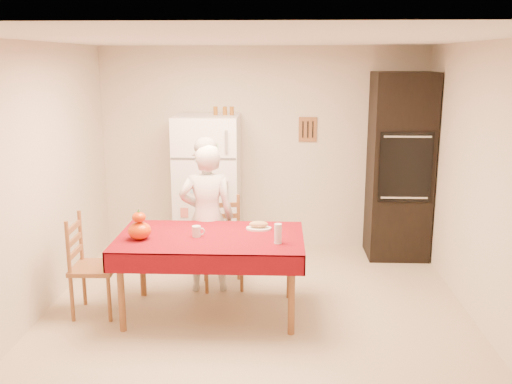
# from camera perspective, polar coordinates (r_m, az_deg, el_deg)

# --- Properties ---
(floor) EXTENTS (4.50, 4.50, 0.00)m
(floor) POSITION_cam_1_polar(r_m,az_deg,el_deg) (5.31, -0.06, -12.99)
(floor) COLOR beige
(floor) RESTS_ON ground
(room_shell) EXTENTS (4.02, 4.52, 2.51)m
(room_shell) POSITION_cam_1_polar(r_m,az_deg,el_deg) (4.82, -0.05, 4.59)
(room_shell) COLOR beige
(room_shell) RESTS_ON ground
(refrigerator) EXTENTS (0.75, 0.74, 1.70)m
(refrigerator) POSITION_cam_1_polar(r_m,az_deg,el_deg) (6.86, -4.84, 0.56)
(refrigerator) COLOR white
(refrigerator) RESTS_ON floor
(oven_cabinet) EXTENTS (0.70, 0.62, 2.20)m
(oven_cabinet) POSITION_cam_1_polar(r_m,az_deg,el_deg) (6.95, 14.18, 2.48)
(oven_cabinet) COLOR black
(oven_cabinet) RESTS_ON floor
(dining_table) EXTENTS (1.70, 1.00, 0.76)m
(dining_table) POSITION_cam_1_polar(r_m,az_deg,el_deg) (5.27, -4.57, -5.12)
(dining_table) COLOR brown
(dining_table) RESTS_ON floor
(chair_far) EXTENTS (0.48, 0.46, 0.95)m
(chair_far) POSITION_cam_1_polar(r_m,az_deg,el_deg) (6.00, -3.39, -4.64)
(chair_far) COLOR brown
(chair_far) RESTS_ON floor
(chair_left) EXTENTS (0.41, 0.43, 0.95)m
(chair_left) POSITION_cam_1_polar(r_m,az_deg,el_deg) (5.55, -16.51, -6.71)
(chair_left) COLOR brown
(chair_left) RESTS_ON floor
(seated_woman) EXTENTS (0.60, 0.43, 1.54)m
(seated_woman) POSITION_cam_1_polar(r_m,az_deg,el_deg) (5.80, -4.93, -2.62)
(seated_woman) COLOR silver
(seated_woman) RESTS_ON floor
(coffee_mug) EXTENTS (0.08, 0.08, 0.10)m
(coffee_mug) POSITION_cam_1_polar(r_m,az_deg,el_deg) (5.22, -5.98, -3.94)
(coffee_mug) COLOR silver
(coffee_mug) RESTS_ON dining_table
(pumpkin_lower) EXTENTS (0.21, 0.21, 0.16)m
(pumpkin_lower) POSITION_cam_1_polar(r_m,az_deg,el_deg) (5.22, -11.57, -3.81)
(pumpkin_lower) COLOR #E63D05
(pumpkin_lower) RESTS_ON dining_table
(pumpkin_upper) EXTENTS (0.12, 0.12, 0.09)m
(pumpkin_upper) POSITION_cam_1_polar(r_m,az_deg,el_deg) (5.19, -11.63, -2.48)
(pumpkin_upper) COLOR red
(pumpkin_upper) RESTS_ON pumpkin_lower
(wine_glass) EXTENTS (0.07, 0.07, 0.18)m
(wine_glass) POSITION_cam_1_polar(r_m,az_deg,el_deg) (5.01, 2.21, -4.18)
(wine_glass) COLOR silver
(wine_glass) RESTS_ON dining_table
(bread_plate) EXTENTS (0.24, 0.24, 0.02)m
(bread_plate) POSITION_cam_1_polar(r_m,az_deg,el_deg) (5.43, 0.28, -3.66)
(bread_plate) COLOR white
(bread_plate) RESTS_ON dining_table
(bread_loaf) EXTENTS (0.18, 0.10, 0.06)m
(bread_loaf) POSITION_cam_1_polar(r_m,az_deg,el_deg) (5.41, 0.28, -3.25)
(bread_loaf) COLOR tan
(bread_loaf) RESTS_ON bread_plate
(spice_jar_left) EXTENTS (0.05, 0.05, 0.10)m
(spice_jar_left) POSITION_cam_1_polar(r_m,az_deg,el_deg) (6.76, -4.07, 8.11)
(spice_jar_left) COLOR brown
(spice_jar_left) RESTS_ON refrigerator
(spice_jar_mid) EXTENTS (0.05, 0.05, 0.10)m
(spice_jar_mid) POSITION_cam_1_polar(r_m,az_deg,el_deg) (6.75, -3.14, 8.11)
(spice_jar_mid) COLOR brown
(spice_jar_mid) RESTS_ON refrigerator
(spice_jar_right) EXTENTS (0.05, 0.05, 0.10)m
(spice_jar_right) POSITION_cam_1_polar(r_m,az_deg,el_deg) (6.74, -2.44, 8.12)
(spice_jar_right) COLOR brown
(spice_jar_right) RESTS_ON refrigerator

